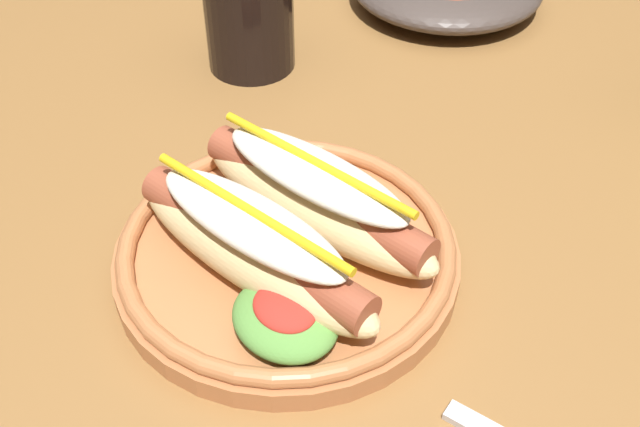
# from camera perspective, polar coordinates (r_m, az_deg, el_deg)

# --- Properties ---
(dining_table) EXTENTS (1.41, 1.08, 0.74)m
(dining_table) POSITION_cam_1_polar(r_m,az_deg,el_deg) (0.64, 8.99, -4.46)
(dining_table) COLOR olive
(dining_table) RESTS_ON ground_plane
(hot_dog_plate) EXTENTS (0.23, 0.23, 0.08)m
(hot_dog_plate) POSITION_cam_1_polar(r_m,az_deg,el_deg) (0.51, -2.50, -2.02)
(hot_dog_plate) COLOR #B77042
(hot_dog_plate) RESTS_ON dining_table
(soda_cup) EXTENTS (0.08, 0.08, 0.11)m
(soda_cup) POSITION_cam_1_polar(r_m,az_deg,el_deg) (0.71, -5.27, 14.60)
(soda_cup) COLOR black
(soda_cup) RESTS_ON dining_table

